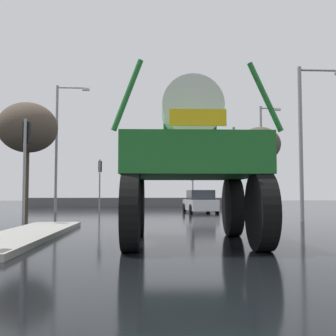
# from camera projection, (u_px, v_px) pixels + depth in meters

# --- Properties ---
(ground_plane) EXTENTS (120.00, 120.00, 0.00)m
(ground_plane) POSITION_uv_depth(u_px,v_px,m) (154.00, 217.00, 22.44)
(ground_plane) COLOR black
(median_island) EXTENTS (1.73, 8.84, 0.15)m
(median_island) POSITION_uv_depth(u_px,v_px,m) (26.00, 235.00, 11.81)
(median_island) COLOR #9E9B93
(median_island) RESTS_ON ground
(oversize_sprayer) EXTENTS (3.76, 5.16, 4.18)m
(oversize_sprayer) POSITION_uv_depth(u_px,v_px,m) (190.00, 162.00, 10.66)
(oversize_sprayer) COLOR black
(oversize_sprayer) RESTS_ON ground
(sedan_ahead) EXTENTS (2.08, 4.20, 1.52)m
(sedan_ahead) POSITION_uv_depth(u_px,v_px,m) (200.00, 202.00, 27.61)
(sedan_ahead) COLOR silver
(sedan_ahead) RESTS_ON ground
(traffic_signal_near_left) EXTENTS (0.24, 0.54, 4.20)m
(traffic_signal_near_left) POSITION_uv_depth(u_px,v_px,m) (26.00, 148.00, 16.20)
(traffic_signal_near_left) COLOR gray
(traffic_signal_near_left) RESTS_ON ground
(traffic_signal_near_right) EXTENTS (0.24, 0.54, 3.95)m
(traffic_signal_near_right) POSITION_uv_depth(u_px,v_px,m) (233.00, 154.00, 16.65)
(traffic_signal_near_right) COLOR gray
(traffic_signal_near_right) RESTS_ON ground
(traffic_signal_far_left) EXTENTS (0.24, 0.55, 3.91)m
(traffic_signal_far_left) POSITION_uv_depth(u_px,v_px,m) (100.00, 173.00, 31.57)
(traffic_signal_far_left) COLOR gray
(traffic_signal_far_left) RESTS_ON ground
(traffic_signal_far_right) EXTENTS (0.24, 0.55, 3.25)m
(traffic_signal_far_right) POSITION_uv_depth(u_px,v_px,m) (192.00, 180.00, 31.94)
(traffic_signal_far_right) COLOR gray
(traffic_signal_far_right) RESTS_ON ground
(streetlight_near_right) EXTENTS (2.30, 0.24, 7.17)m
(streetlight_near_right) POSITION_uv_depth(u_px,v_px,m) (305.00, 133.00, 18.95)
(streetlight_near_right) COLOR gray
(streetlight_near_right) RESTS_ON ground
(streetlight_far_left) EXTENTS (2.33, 0.24, 8.90)m
(streetlight_far_left) POSITION_uv_depth(u_px,v_px,m) (59.00, 141.00, 28.69)
(streetlight_far_left) COLOR gray
(streetlight_far_left) RESTS_ON ground
(streetlight_far_right) EXTENTS (1.65, 0.24, 8.03)m
(streetlight_far_right) POSITION_uv_depth(u_px,v_px,m) (263.00, 153.00, 31.45)
(streetlight_far_right) COLOR gray
(streetlight_far_right) RESTS_ON ground
(bare_tree_left) EXTENTS (3.60, 3.60, 6.84)m
(bare_tree_left) POSITION_uv_depth(u_px,v_px,m) (28.00, 128.00, 25.10)
(bare_tree_left) COLOR #473828
(bare_tree_left) RESTS_ON ground
(bare_tree_right) EXTENTS (2.96, 2.96, 6.12)m
(bare_tree_right) POSITION_uv_depth(u_px,v_px,m) (260.00, 145.00, 29.80)
(bare_tree_right) COLOR #473828
(bare_tree_right) RESTS_ON ground
(roadside_barrier) EXTENTS (24.40, 0.24, 0.90)m
(roadside_barrier) POSITION_uv_depth(u_px,v_px,m) (150.00, 202.00, 40.72)
(roadside_barrier) COLOR #59595B
(roadside_barrier) RESTS_ON ground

